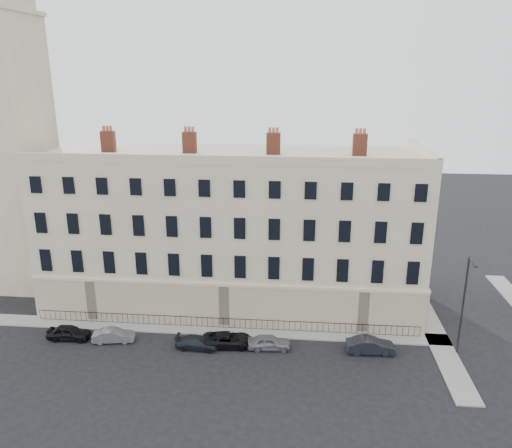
# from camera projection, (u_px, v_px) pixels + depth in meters

# --- Properties ---
(ground) EXTENTS (160.00, 160.00, 0.00)m
(ground) POSITION_uv_depth(u_px,v_px,m) (287.00, 365.00, 39.95)
(ground) COLOR black
(ground) RESTS_ON ground
(terrace) EXTENTS (36.22, 12.22, 17.00)m
(terrace) POSITION_uv_depth(u_px,v_px,m) (233.00, 229.00, 49.61)
(terrace) COLOR #C0B28F
(terrace) RESTS_ON ground
(pavement_terrace) EXTENTS (48.00, 2.00, 0.12)m
(pavement_terrace) POSITION_uv_depth(u_px,v_px,m) (180.00, 328.00, 45.56)
(pavement_terrace) COLOR gray
(pavement_terrace) RESTS_ON ground
(pavement_east_return) EXTENTS (2.00, 24.00, 0.12)m
(pavement_east_return) POSITION_uv_depth(u_px,v_px,m) (430.00, 323.00, 46.40)
(pavement_east_return) COLOR gray
(pavement_east_return) RESTS_ON ground
(railings) EXTENTS (35.00, 0.04, 0.96)m
(railings) POSITION_uv_depth(u_px,v_px,m) (224.00, 323.00, 45.44)
(railings) COLOR black
(railings) RESTS_ON ground
(car_a) EXTENTS (3.79, 1.59, 1.28)m
(car_a) POSITION_uv_depth(u_px,v_px,m) (69.00, 332.00, 43.64)
(car_a) COLOR black
(car_a) RESTS_ON ground
(car_b) EXTENTS (3.71, 1.81, 1.17)m
(car_b) POSITION_uv_depth(u_px,v_px,m) (114.00, 335.00, 43.26)
(car_b) COLOR slate
(car_b) RESTS_ON ground
(car_c) EXTENTS (3.79, 1.70, 1.08)m
(car_c) POSITION_uv_depth(u_px,v_px,m) (197.00, 343.00, 42.23)
(car_c) COLOR black
(car_c) RESTS_ON ground
(car_d) EXTENTS (4.54, 2.44, 1.21)m
(car_d) POSITION_uv_depth(u_px,v_px,m) (228.00, 340.00, 42.56)
(car_d) COLOR black
(car_d) RESTS_ON ground
(car_e) EXTENTS (3.76, 1.77, 1.24)m
(car_e) POSITION_uv_depth(u_px,v_px,m) (269.00, 342.00, 42.12)
(car_e) COLOR slate
(car_e) RESTS_ON ground
(car_f) EXTENTS (4.10, 1.60, 1.33)m
(car_f) POSITION_uv_depth(u_px,v_px,m) (371.00, 346.00, 41.53)
(car_f) COLOR black
(car_f) RESTS_ON ground
(streetlamp) EXTENTS (0.26, 1.88, 8.67)m
(streetlamp) POSITION_uv_depth(u_px,v_px,m) (464.00, 302.00, 40.10)
(streetlamp) COLOR #2A292E
(streetlamp) RESTS_ON ground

